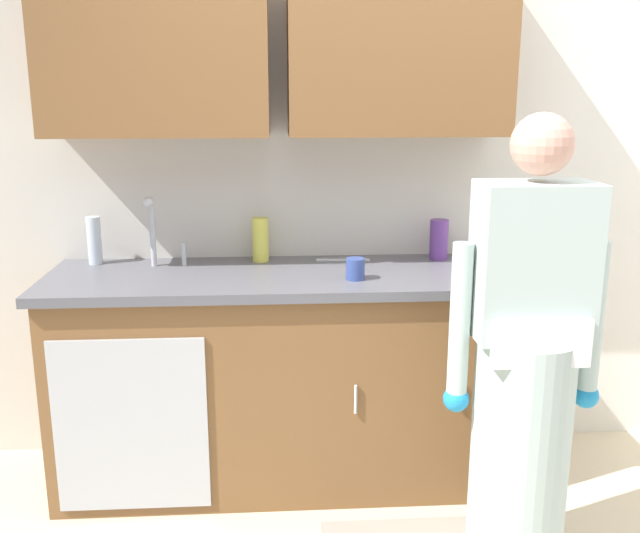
{
  "coord_description": "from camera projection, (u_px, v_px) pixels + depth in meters",
  "views": [
    {
      "loc": [
        -0.57,
        -2.21,
        1.69
      ],
      "look_at": [
        -0.4,
        0.55,
        1.0
      ],
      "focal_mm": 40.07,
      "sensor_mm": 36.0,
      "label": 1
    }
  ],
  "objects": [
    {
      "name": "kitchen_wall_with_uppers",
      "position": [
        371.0,
        138.0,
        3.18
      ],
      "size": [
        4.8,
        0.44,
        2.7
      ],
      "color": "beige",
      "rests_on": "ground"
    },
    {
      "name": "counter_cabinet",
      "position": [
        282.0,
        381.0,
        3.12
      ],
      "size": [
        1.9,
        0.62,
        0.9
      ],
      "color": "brown",
      "rests_on": "ground"
    },
    {
      "name": "countertop",
      "position": [
        281.0,
        277.0,
        3.0
      ],
      "size": [
        1.96,
        0.66,
        0.04
      ],
      "primitive_type": "cube",
      "color": "#595960",
      "rests_on": "counter_cabinet"
    },
    {
      "name": "sink",
      "position": [
        158.0,
        277.0,
        2.98
      ],
      "size": [
        0.5,
        0.36,
        0.35
      ],
      "color": "#B7BABF",
      "rests_on": "counter_cabinet"
    },
    {
      "name": "person_at_sink",
      "position": [
        524.0,
        388.0,
        2.44
      ],
      "size": [
        0.55,
        0.34,
        1.62
      ],
      "color": "white",
      "rests_on": "ground"
    },
    {
      "name": "bottle_water_tall",
      "position": [
        94.0,
        240.0,
        3.13
      ],
      "size": [
        0.06,
        0.06,
        0.21
      ],
      "primitive_type": "cylinder",
      "color": "silver",
      "rests_on": "countertop"
    },
    {
      "name": "bottle_cleaner_spray",
      "position": [
        439.0,
        240.0,
        3.22
      ],
      "size": [
        0.08,
        0.08,
        0.18
      ],
      "primitive_type": "cylinder",
      "color": "#66388C",
      "rests_on": "countertop"
    },
    {
      "name": "bottle_dish_liquid",
      "position": [
        260.0,
        240.0,
        3.17
      ],
      "size": [
        0.07,
        0.07,
        0.2
      ],
      "primitive_type": "cylinder",
      "color": "#D8D14C",
      "rests_on": "countertop"
    },
    {
      "name": "cup_by_sink",
      "position": [
        355.0,
        269.0,
        2.88
      ],
      "size": [
        0.08,
        0.08,
        0.09
      ],
      "primitive_type": "cylinder",
      "color": "#33478C",
      "rests_on": "countertop"
    },
    {
      "name": "knife_on_counter",
      "position": [
        343.0,
        260.0,
        3.21
      ],
      "size": [
        0.24,
        0.04,
        0.01
      ],
      "primitive_type": "cube",
      "rotation": [
        0.0,
        0.0,
        6.23
      ],
      "color": "silver",
      "rests_on": "countertop"
    },
    {
      "name": "sponge",
      "position": [
        490.0,
        266.0,
        3.05
      ],
      "size": [
        0.11,
        0.07,
        0.03
      ],
      "primitive_type": "cube",
      "color": "#4CBF4C",
      "rests_on": "countertop"
    }
  ]
}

